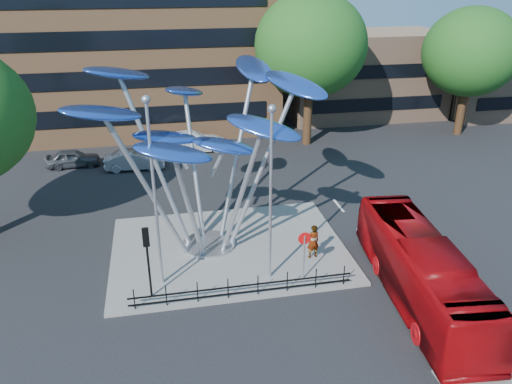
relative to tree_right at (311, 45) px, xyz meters
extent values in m
plane|color=black|center=(-8.00, -22.00, -8.04)|extent=(120.00, 120.00, 0.00)
cube|color=slate|center=(-9.00, -16.00, -7.96)|extent=(12.00, 9.00, 0.15)
cube|color=#A1795E|center=(8.00, 8.00, -4.04)|extent=(15.00, 8.00, 8.00)
cube|color=#A1795E|center=(22.00, 6.00, -4.54)|extent=(12.00, 8.00, 7.00)
cylinder|color=black|center=(0.00, 0.00, -5.18)|extent=(0.70, 0.70, 5.72)
ellipsoid|color=#184C15|center=(0.00, 0.00, 0.02)|extent=(8.80, 8.80, 8.10)
cylinder|color=black|center=(14.00, 0.00, -5.51)|extent=(0.70, 0.70, 5.06)
ellipsoid|color=#184C15|center=(14.00, 0.00, -0.91)|extent=(8.00, 8.00, 7.36)
cylinder|color=#9EA0A5|center=(-10.00, -15.50, -7.83)|extent=(2.80, 2.80, 0.12)
cylinder|color=#9EA0A5|center=(-11.20, -16.10, -3.99)|extent=(0.24, 0.24, 7.80)
ellipsoid|color=blue|center=(-14.40, -17.10, -0.09)|extent=(3.92, 2.95, 1.39)
cylinder|color=#9EA0A5|center=(-10.40, -16.50, -4.69)|extent=(0.24, 0.24, 6.40)
ellipsoid|color=blue|center=(-11.60, -18.70, -1.49)|extent=(3.47, 1.78, 1.31)
cylinder|color=#9EA0A5|center=(-9.40, -16.30, -4.39)|extent=(0.24, 0.24, 7.00)
ellipsoid|color=blue|center=(-7.60, -17.90, -0.89)|extent=(3.81, 3.11, 1.36)
cylinder|color=#9EA0A5|center=(-8.80, -15.50, -3.79)|extent=(0.24, 0.24, 8.20)
ellipsoid|color=blue|center=(-5.40, -15.10, 0.31)|extent=(3.52, 4.06, 1.44)
cylinder|color=#9EA0A5|center=(-9.20, -14.60, -3.59)|extent=(0.24, 0.24, 8.60)
ellipsoid|color=blue|center=(-7.00, -12.60, 0.71)|extent=(2.21, 3.79, 1.39)
cylinder|color=#9EA0A5|center=(-10.20, -14.50, -4.19)|extent=(0.24, 0.24, 7.40)
ellipsoid|color=blue|center=(-10.60, -11.90, -0.49)|extent=(3.02, 3.71, 1.34)
cylinder|color=#9EA0A5|center=(-11.00, -15.10, -3.49)|extent=(0.24, 0.24, 8.80)
ellipsoid|color=blue|center=(-13.80, -13.70, 0.91)|extent=(3.88, 3.60, 1.42)
ellipsoid|color=blue|center=(-11.80, -15.30, -1.89)|extent=(3.40, 1.96, 1.13)
ellipsoid|color=blue|center=(-9.10, -15.90, -2.29)|extent=(3.39, 2.16, 1.11)
cylinder|color=#9EA0A5|center=(-12.50, -18.50, -3.64)|extent=(0.14, 0.14, 8.50)
sphere|color=#9EA0A5|center=(-12.50, -18.50, 0.73)|extent=(0.36, 0.36, 0.36)
cylinder|color=#9EA0A5|center=(-7.50, -19.00, -3.89)|extent=(0.14, 0.14, 8.00)
sphere|color=#9EA0A5|center=(-7.50, -19.00, 0.23)|extent=(0.36, 0.36, 0.36)
cylinder|color=black|center=(-13.00, -19.50, -6.29)|extent=(0.10, 0.10, 3.20)
cube|color=black|center=(-13.00, -19.50, -4.89)|extent=(0.28, 0.18, 0.85)
sphere|color=#FF0C0C|center=(-13.00, -19.50, -4.61)|extent=(0.18, 0.18, 0.18)
cylinder|color=#9EA0A5|center=(-6.00, -19.50, -6.74)|extent=(0.08, 0.08, 2.30)
cylinder|color=red|center=(-6.00, -19.47, -5.74)|extent=(0.60, 0.04, 0.60)
cube|color=white|center=(-6.00, -19.45, -5.74)|extent=(0.42, 0.03, 0.10)
cylinder|color=black|center=(-13.70, -20.30, -7.39)|extent=(0.05, 0.05, 1.00)
cylinder|color=black|center=(-12.36, -20.30, -7.39)|extent=(0.05, 0.05, 1.00)
cylinder|color=black|center=(-11.01, -20.30, -7.39)|extent=(0.05, 0.05, 1.00)
cylinder|color=black|center=(-9.67, -20.30, -7.39)|extent=(0.05, 0.05, 1.00)
cylinder|color=black|center=(-8.33, -20.30, -7.39)|extent=(0.05, 0.05, 1.00)
cylinder|color=black|center=(-6.99, -20.30, -7.39)|extent=(0.05, 0.05, 1.00)
cylinder|color=black|center=(-5.64, -20.30, -7.39)|extent=(0.05, 0.05, 1.00)
cylinder|color=black|center=(-4.30, -20.30, -7.39)|extent=(0.05, 0.05, 1.00)
cube|color=black|center=(-9.00, -20.30, -7.34)|extent=(10.00, 0.06, 0.06)
cube|color=black|center=(-9.00, -20.30, -7.69)|extent=(10.00, 0.06, 0.06)
imported|color=#9A070B|center=(-1.40, -21.77, -6.54)|extent=(3.60, 10.94, 2.99)
imported|color=gray|center=(-5.00, -17.73, -6.98)|extent=(0.72, 0.53, 1.81)
imported|color=#474A4F|center=(-18.54, -1.71, -7.38)|extent=(3.92, 1.78, 1.30)
imported|color=#A8A9AF|center=(-14.04, -3.13, -7.33)|extent=(4.33, 1.60, 1.41)
imported|color=white|center=(-9.54, 0.08, -7.22)|extent=(5.81, 2.85, 1.63)
camera|label=1|loc=(-12.05, -38.43, 5.45)|focal=35.00mm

